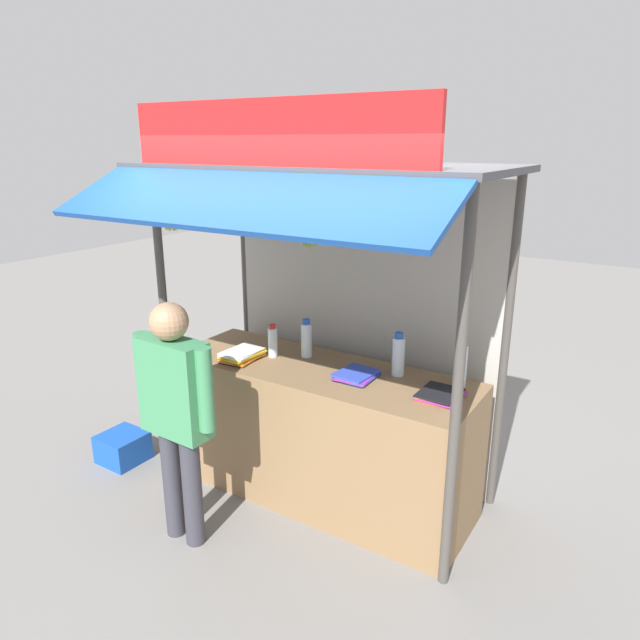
{
  "coord_description": "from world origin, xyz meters",
  "views": [
    {
      "loc": [
        1.96,
        -3.09,
        2.47
      ],
      "look_at": [
        0.0,
        0.0,
        1.33
      ],
      "focal_mm": 32.37,
      "sensor_mm": 36.0,
      "label": 1
    }
  ],
  "objects_px": {
    "water_bottle_far_right": "(273,342)",
    "plastic_crate": "(123,447)",
    "magazine_stack_mid_left": "(242,355)",
    "magazine_stack_mid_right": "(441,394)",
    "banana_bunch_inner_left": "(311,232)",
    "water_bottle_right": "(306,339)",
    "vendor_person": "(176,403)",
    "water_bottle_back_left": "(398,355)",
    "magazine_stack_left": "(356,375)",
    "banana_bunch_leftmost": "(257,218)",
    "water_bottle_front_right": "(460,364)",
    "banana_bunch_inner_right": "(212,219)",
    "banana_bunch_rightmost": "(171,217)"
  },
  "relations": [
    {
      "from": "magazine_stack_mid_left",
      "to": "banana_bunch_inner_right",
      "type": "xyz_separation_m",
      "value": [
        0.08,
        -0.31,
        1.0
      ]
    },
    {
      "from": "water_bottle_far_right",
      "to": "water_bottle_right",
      "type": "distance_m",
      "value": 0.24
    },
    {
      "from": "water_bottle_front_right",
      "to": "banana_bunch_inner_right",
      "type": "relative_size",
      "value": 1.19
    },
    {
      "from": "water_bottle_front_right",
      "to": "banana_bunch_rightmost",
      "type": "bearing_deg",
      "value": -158.05
    },
    {
      "from": "banana_bunch_inner_right",
      "to": "banana_bunch_leftmost",
      "type": "distance_m",
      "value": 0.35
    },
    {
      "from": "water_bottle_front_right",
      "to": "banana_bunch_inner_left",
      "type": "height_order",
      "value": "banana_bunch_inner_left"
    },
    {
      "from": "magazine_stack_mid_right",
      "to": "banana_bunch_leftmost",
      "type": "xyz_separation_m",
      "value": [
        -1.0,
        -0.48,
        1.05
      ]
    },
    {
      "from": "banana_bunch_inner_right",
      "to": "water_bottle_front_right",
      "type": "bearing_deg",
      "value": 26.79
    },
    {
      "from": "water_bottle_right",
      "to": "vendor_person",
      "type": "xyz_separation_m",
      "value": [
        -0.27,
        -1.03,
        -0.15
      ]
    },
    {
      "from": "banana_bunch_inner_left",
      "to": "water_bottle_right",
      "type": "bearing_deg",
      "value": 125.87
    },
    {
      "from": "plastic_crate",
      "to": "water_bottle_back_left",
      "type": "bearing_deg",
      "value": 17.51
    },
    {
      "from": "banana_bunch_rightmost",
      "to": "plastic_crate",
      "type": "height_order",
      "value": "banana_bunch_rightmost"
    },
    {
      "from": "plastic_crate",
      "to": "banana_bunch_inner_left",
      "type": "bearing_deg",
      "value": 0.16
    },
    {
      "from": "water_bottle_front_right",
      "to": "banana_bunch_inner_left",
      "type": "distance_m",
      "value": 1.3
    },
    {
      "from": "magazine_stack_mid_left",
      "to": "water_bottle_far_right",
      "type": "bearing_deg",
      "value": 49.02
    },
    {
      "from": "water_bottle_right",
      "to": "banana_bunch_inner_right",
      "type": "bearing_deg",
      "value": -114.7
    },
    {
      "from": "banana_bunch_inner_left",
      "to": "plastic_crate",
      "type": "height_order",
      "value": "banana_bunch_inner_left"
    },
    {
      "from": "banana_bunch_inner_right",
      "to": "banana_bunch_leftmost",
      "type": "relative_size",
      "value": 1.09
    },
    {
      "from": "water_bottle_right",
      "to": "water_bottle_front_right",
      "type": "bearing_deg",
      "value": 4.62
    },
    {
      "from": "water_bottle_right",
      "to": "magazine_stack_mid_right",
      "type": "xyz_separation_m",
      "value": [
        1.07,
        -0.14,
        -0.11
      ]
    },
    {
      "from": "magazine_stack_left",
      "to": "magazine_stack_mid_right",
      "type": "distance_m",
      "value": 0.58
    },
    {
      "from": "water_bottle_front_right",
      "to": "magazine_stack_mid_right",
      "type": "xyz_separation_m",
      "value": [
        -0.03,
        -0.23,
        -0.13
      ]
    },
    {
      "from": "magazine_stack_mid_left",
      "to": "magazine_stack_left",
      "type": "bearing_deg",
      "value": 9.6
    },
    {
      "from": "water_bottle_front_right",
      "to": "vendor_person",
      "type": "height_order",
      "value": "vendor_person"
    },
    {
      "from": "water_bottle_far_right",
      "to": "magazine_stack_left",
      "type": "xyz_separation_m",
      "value": [
        0.7,
        -0.03,
        -0.09
      ]
    },
    {
      "from": "banana_bunch_rightmost",
      "to": "water_bottle_right",
      "type": "bearing_deg",
      "value": 44.08
    },
    {
      "from": "banana_bunch_leftmost",
      "to": "plastic_crate",
      "type": "relative_size",
      "value": 0.73
    },
    {
      "from": "water_bottle_right",
      "to": "banana_bunch_rightmost",
      "type": "height_order",
      "value": "banana_bunch_rightmost"
    },
    {
      "from": "water_bottle_right",
      "to": "banana_bunch_leftmost",
      "type": "height_order",
      "value": "banana_bunch_leftmost"
    },
    {
      "from": "water_bottle_far_right",
      "to": "banana_bunch_inner_left",
      "type": "distance_m",
      "value": 1.21
    },
    {
      "from": "magazine_stack_left",
      "to": "water_bottle_front_right",
      "type": "bearing_deg",
      "value": 21.58
    },
    {
      "from": "water_bottle_far_right",
      "to": "plastic_crate",
      "type": "relative_size",
      "value": 0.74
    },
    {
      "from": "water_bottle_right",
      "to": "plastic_crate",
      "type": "bearing_deg",
      "value": -155.93
    },
    {
      "from": "water_bottle_far_right",
      "to": "vendor_person",
      "type": "xyz_separation_m",
      "value": [
        -0.06,
        -0.9,
        -0.14
      ]
    },
    {
      "from": "magazine_stack_mid_right",
      "to": "plastic_crate",
      "type": "bearing_deg",
      "value": -168.96
    },
    {
      "from": "plastic_crate",
      "to": "banana_bunch_rightmost",
      "type": "bearing_deg",
      "value": 0.3
    },
    {
      "from": "magazine_stack_mid_left",
      "to": "banana_bunch_inner_right",
      "type": "bearing_deg",
      "value": -76.41
    },
    {
      "from": "water_bottle_front_right",
      "to": "banana_bunch_leftmost",
      "type": "xyz_separation_m",
      "value": [
        -1.03,
        -0.7,
        0.92
      ]
    },
    {
      "from": "vendor_person",
      "to": "banana_bunch_inner_right",
      "type": "bearing_deg",
      "value": 93.6
    },
    {
      "from": "magazine_stack_mid_right",
      "to": "banana_bunch_leftmost",
      "type": "height_order",
      "value": "banana_bunch_leftmost"
    },
    {
      "from": "water_bottle_right",
      "to": "banana_bunch_inner_left",
      "type": "relative_size",
      "value": 0.95
    },
    {
      "from": "magazine_stack_mid_left",
      "to": "plastic_crate",
      "type": "distance_m",
      "value": 1.39
    },
    {
      "from": "water_bottle_far_right",
      "to": "vendor_person",
      "type": "relative_size",
      "value": 0.15
    },
    {
      "from": "water_bottle_front_right",
      "to": "water_bottle_far_right",
      "type": "bearing_deg",
      "value": -170.72
    },
    {
      "from": "water_bottle_far_right",
      "to": "banana_bunch_inner_right",
      "type": "relative_size",
      "value": 0.94
    },
    {
      "from": "banana_bunch_rightmost",
      "to": "vendor_person",
      "type": "xyz_separation_m",
      "value": [
        0.36,
        -0.42,
        -1.05
      ]
    },
    {
      "from": "magazine_stack_mid_left",
      "to": "magazine_stack_mid_right",
      "type": "bearing_deg",
      "value": 6.38
    },
    {
      "from": "vendor_person",
      "to": "banana_bunch_inner_left",
      "type": "bearing_deg",
      "value": 32.43
    },
    {
      "from": "water_bottle_right",
      "to": "vendor_person",
      "type": "relative_size",
      "value": 0.18
    },
    {
      "from": "banana_bunch_leftmost",
      "to": "vendor_person",
      "type": "xyz_separation_m",
      "value": [
        -0.34,
        -0.42,
        -1.09
      ]
    }
  ]
}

